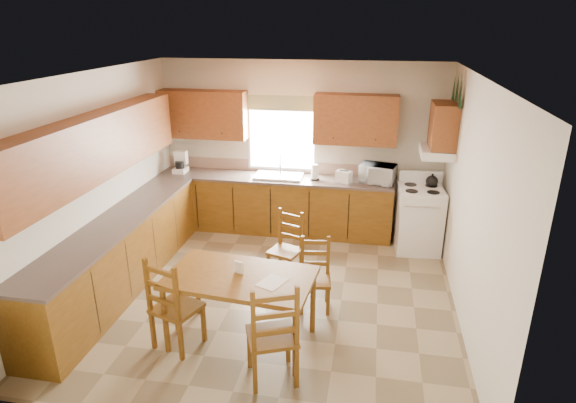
% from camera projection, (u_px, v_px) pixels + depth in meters
% --- Properties ---
extents(floor, '(4.50, 4.50, 0.00)m').
position_uv_depth(floor, '(272.00, 293.00, 6.12)').
color(floor, '#817253').
rests_on(floor, ground).
extents(ceiling, '(4.50, 4.50, 0.00)m').
position_uv_depth(ceiling, '(269.00, 76.00, 5.17)').
color(ceiling, brown).
rests_on(ceiling, floor).
extents(wall_left, '(4.50, 4.50, 0.00)m').
position_uv_depth(wall_left, '(95.00, 183.00, 6.02)').
color(wall_left, beige).
rests_on(wall_left, floor).
extents(wall_right, '(4.50, 4.50, 0.00)m').
position_uv_depth(wall_right, '(471.00, 206.00, 5.27)').
color(wall_right, beige).
rests_on(wall_right, floor).
extents(wall_back, '(4.50, 4.50, 0.00)m').
position_uv_depth(wall_back, '(301.00, 147.00, 7.71)').
color(wall_back, beige).
rests_on(wall_back, floor).
extents(wall_front, '(4.50, 4.50, 0.00)m').
position_uv_depth(wall_front, '(207.00, 294.00, 3.57)').
color(wall_front, beige).
rests_on(wall_front, floor).
extents(lower_cab_back, '(3.75, 0.60, 0.88)m').
position_uv_depth(lower_cab_back, '(274.00, 205.00, 7.82)').
color(lower_cab_back, brown).
rests_on(lower_cab_back, floor).
extents(lower_cab_left, '(0.60, 3.60, 0.88)m').
position_uv_depth(lower_cab_left, '(121.00, 255.00, 6.15)').
color(lower_cab_left, brown).
rests_on(lower_cab_left, floor).
extents(counter_back, '(3.75, 0.63, 0.04)m').
position_uv_depth(counter_back, '(274.00, 178.00, 7.66)').
color(counter_back, '#50413B').
rests_on(counter_back, lower_cab_back).
extents(counter_left, '(0.63, 3.60, 0.04)m').
position_uv_depth(counter_left, '(116.00, 222.00, 5.99)').
color(counter_left, '#50413B').
rests_on(counter_left, lower_cab_left).
extents(backsplash, '(3.75, 0.01, 0.18)m').
position_uv_depth(backsplash, '(278.00, 166.00, 7.89)').
color(backsplash, '#937461').
rests_on(backsplash, counter_back).
extents(upper_cab_back_left, '(1.41, 0.33, 0.75)m').
position_uv_depth(upper_cab_back_left, '(203.00, 114.00, 7.64)').
color(upper_cab_back_left, brown).
rests_on(upper_cab_back_left, wall_back).
extents(upper_cab_back_right, '(1.25, 0.33, 0.75)m').
position_uv_depth(upper_cab_back_right, '(356.00, 120.00, 7.24)').
color(upper_cab_back_right, brown).
rests_on(upper_cab_back_right, wall_back).
extents(upper_cab_left, '(0.33, 3.60, 0.75)m').
position_uv_depth(upper_cab_left, '(95.00, 147.00, 5.68)').
color(upper_cab_left, brown).
rests_on(upper_cab_left, wall_left).
extents(upper_cab_stove, '(0.33, 0.62, 0.62)m').
position_uv_depth(upper_cab_stove, '(443.00, 125.00, 6.62)').
color(upper_cab_stove, brown).
rests_on(upper_cab_stove, wall_right).
extents(range_hood, '(0.44, 0.62, 0.12)m').
position_uv_depth(range_hood, '(437.00, 152.00, 6.76)').
color(range_hood, white).
rests_on(range_hood, wall_right).
extents(window_frame, '(1.13, 0.02, 1.18)m').
position_uv_depth(window_frame, '(282.00, 134.00, 7.67)').
color(window_frame, white).
rests_on(window_frame, wall_back).
extents(window_pane, '(1.05, 0.01, 1.10)m').
position_uv_depth(window_pane, '(282.00, 134.00, 7.66)').
color(window_pane, white).
rests_on(window_pane, wall_back).
extents(window_valance, '(1.19, 0.01, 0.24)m').
position_uv_depth(window_valance, '(281.00, 103.00, 7.46)').
color(window_valance, '#37572B').
rests_on(window_valance, wall_back).
extents(sink_basin, '(0.75, 0.45, 0.04)m').
position_uv_depth(sink_basin, '(279.00, 176.00, 7.63)').
color(sink_basin, silver).
rests_on(sink_basin, counter_back).
extents(pine_decal_a, '(0.22, 0.22, 0.36)m').
position_uv_depth(pine_decal_a, '(461.00, 94.00, 6.13)').
color(pine_decal_a, '#173A1F').
rests_on(pine_decal_a, wall_right).
extents(pine_decal_b, '(0.22, 0.22, 0.36)m').
position_uv_depth(pine_decal_b, '(458.00, 87.00, 6.41)').
color(pine_decal_b, '#173A1F').
rests_on(pine_decal_b, wall_right).
extents(pine_decal_c, '(0.22, 0.22, 0.36)m').
position_uv_depth(pine_decal_c, '(454.00, 87.00, 6.72)').
color(pine_decal_c, '#173A1F').
rests_on(pine_decal_c, wall_right).
extents(stove, '(0.68, 0.70, 0.95)m').
position_uv_depth(stove, '(418.00, 220.00, 7.16)').
color(stove, white).
rests_on(stove, floor).
extents(coffeemaker, '(0.28, 0.30, 0.34)m').
position_uv_depth(coffeemaker, '(180.00, 162.00, 7.81)').
color(coffeemaker, white).
rests_on(coffeemaker, counter_back).
extents(paper_towel, '(0.11, 0.11, 0.25)m').
position_uv_depth(paper_towel, '(315.00, 172.00, 7.47)').
color(paper_towel, white).
rests_on(paper_towel, counter_back).
extents(toaster, '(0.26, 0.22, 0.18)m').
position_uv_depth(toaster, '(344.00, 177.00, 7.35)').
color(toaster, white).
rests_on(toaster, counter_back).
extents(microwave, '(0.55, 0.45, 0.29)m').
position_uv_depth(microwave, '(378.00, 174.00, 7.33)').
color(microwave, white).
rests_on(microwave, counter_back).
extents(dining_table, '(1.58, 1.00, 0.80)m').
position_uv_depth(dining_table, '(241.00, 309.00, 5.07)').
color(dining_table, brown).
rests_on(dining_table, floor).
extents(chair_near_left, '(0.56, 0.54, 1.05)m').
position_uv_depth(chair_near_left, '(176.00, 302.00, 4.98)').
color(chair_near_left, brown).
rests_on(chair_near_left, floor).
extents(chair_near_right, '(0.58, 0.57, 1.08)m').
position_uv_depth(chair_near_right, '(272.00, 330.00, 4.51)').
color(chair_near_right, brown).
rests_on(chair_near_right, floor).
extents(chair_far_left, '(0.48, 0.47, 0.92)m').
position_uv_depth(chair_far_left, '(285.00, 247.00, 6.34)').
color(chair_far_left, brown).
rests_on(chair_far_left, floor).
extents(chair_far_right, '(0.41, 0.40, 0.87)m').
position_uv_depth(chair_far_right, '(315.00, 276.00, 5.66)').
color(chair_far_right, brown).
rests_on(chair_far_right, floor).
extents(table_paper, '(0.32, 0.35, 0.00)m').
position_uv_depth(table_paper, '(272.00, 282.00, 4.81)').
color(table_paper, white).
rests_on(table_paper, dining_table).
extents(table_card, '(0.10, 0.05, 0.13)m').
position_uv_depth(table_card, '(239.00, 267.00, 4.96)').
color(table_card, white).
rests_on(table_card, dining_table).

